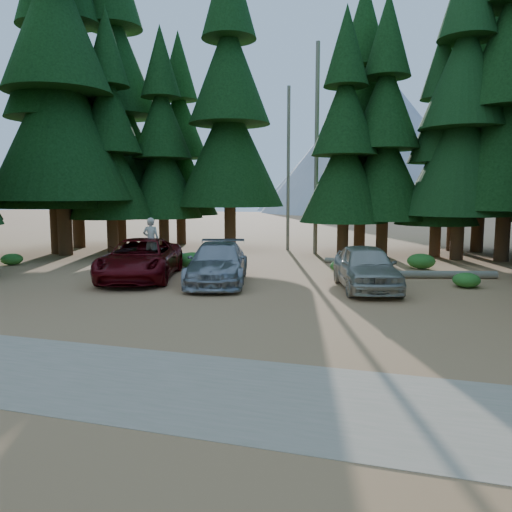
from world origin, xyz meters
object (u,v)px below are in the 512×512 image
object	(u,v)px
log_right	(437,275)
silver_minivan_right	(366,267)
silver_minivan_center	(218,263)
red_pickup	(141,259)
log_left	(197,256)
log_mid	(357,262)
frisbee_player	(151,240)

from	to	relation	value
log_right	silver_minivan_right	bearing A→B (deg)	-144.34
silver_minivan_center	log_right	xyz separation A→B (m)	(8.35, 3.64, -0.63)
silver_minivan_center	log_right	bearing A→B (deg)	8.16
red_pickup	silver_minivan_center	distance (m)	3.39
log_right	log_left	bearing A→B (deg)	151.36
silver_minivan_center	log_mid	world-z (taller)	silver_minivan_center
red_pickup	log_left	size ratio (longest dim) A/B	1.28
frisbee_player	red_pickup	bearing A→B (deg)	70.83
silver_minivan_center	log_left	world-z (taller)	silver_minivan_center
log_mid	red_pickup	bearing A→B (deg)	-130.33
silver_minivan_center	frisbee_player	distance (m)	3.41
silver_minivan_center	red_pickup	bearing A→B (deg)	164.90
silver_minivan_center	log_right	size ratio (longest dim) A/B	1.11
log_left	log_mid	xyz separation A→B (m)	(8.54, 0.24, -0.03)
log_left	silver_minivan_right	bearing A→B (deg)	-58.18
log_right	silver_minivan_center	bearing A→B (deg)	-171.49
log_left	log_mid	distance (m)	8.54
red_pickup	frisbee_player	distance (m)	1.01
silver_minivan_center	log_left	xyz separation A→B (m)	(-3.74, 6.57, -0.62)
silver_minivan_right	log_mid	xyz separation A→B (m)	(-0.89, 6.44, -0.69)
silver_minivan_center	silver_minivan_right	world-z (taller)	silver_minivan_right
red_pickup	log_right	world-z (taller)	red_pickup
silver_minivan_right	log_left	distance (m)	11.30
frisbee_player	log_right	world-z (taller)	frisbee_player
silver_minivan_right	log_right	xyz separation A→B (m)	(2.67, 3.27, -0.67)
red_pickup	log_mid	xyz separation A→B (m)	(8.18, 6.83, -0.69)
red_pickup	silver_minivan_right	world-z (taller)	red_pickup
red_pickup	log_mid	bearing A→B (deg)	22.90
silver_minivan_center	silver_minivan_right	size ratio (longest dim) A/B	1.13
log_left	log_right	bearing A→B (deg)	-38.48
red_pickup	log_left	xyz separation A→B (m)	(-0.35, 6.59, -0.66)
red_pickup	frisbee_player	size ratio (longest dim) A/B	3.12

